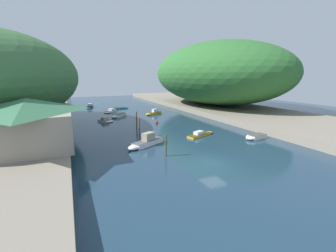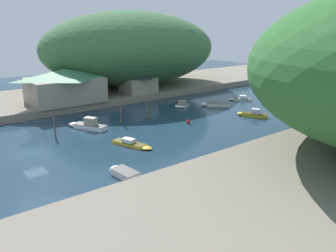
# 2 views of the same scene
# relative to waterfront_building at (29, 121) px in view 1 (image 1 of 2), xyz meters

# --- Properties ---
(water_surface) EXTENTS (130.00, 130.00, 0.00)m
(water_surface) POSITION_rel_waterfront_building_xyz_m (19.33, 18.67, -4.30)
(water_surface) COLOR #1E384C
(water_surface) RESTS_ON ground
(left_bank) EXTENTS (22.00, 120.00, 1.28)m
(left_bank) POSITION_rel_waterfront_building_xyz_m (-6.73, 18.67, -3.66)
(left_bank) COLOR gray
(left_bank) RESTS_ON ground
(right_bank) EXTENTS (22.00, 120.00, 1.28)m
(right_bank) POSITION_rel_waterfront_building_xyz_m (45.38, 18.67, -3.66)
(right_bank) COLOR gray
(right_bank) RESTS_ON ground
(hillside_right) EXTENTS (34.48, 48.27, 18.36)m
(hillside_right) POSITION_rel_waterfront_building_xyz_m (46.48, 25.46, 6.16)
(hillside_right) COLOR #2D662D
(hillside_right) RESTS_ON right_bank
(waterfront_building) EXTENTS (10.23, 13.35, 5.86)m
(waterfront_building) POSITION_rel_waterfront_building_xyz_m (0.00, 0.00, 0.00)
(waterfront_building) COLOR gray
(waterfront_building) RESTS_ON left_bank
(boathouse_shed) EXTENTS (5.97, 6.88, 4.72)m
(boathouse_shed) POSITION_rel_waterfront_building_xyz_m (1.02, 14.96, -0.58)
(boathouse_shed) COLOR gray
(boathouse_shed) RESTS_ON left_bank
(boat_small_dinghy) EXTENTS (2.41, 5.07, 1.29)m
(boat_small_dinghy) POSITION_rel_waterfront_building_xyz_m (10.80, 43.35, -3.89)
(boat_small_dinghy) COLOR navy
(boat_small_dinghy) RESTS_ON water_surface
(boat_navy_launch) EXTENTS (5.03, 3.22, 1.38)m
(boat_navy_launch) POSITION_rel_waterfront_building_xyz_m (24.38, 22.52, -3.88)
(boat_navy_launch) COLOR gold
(boat_navy_launch) RESTS_ON water_surface
(boat_yellow_tender) EXTENTS (3.39, 3.89, 1.01)m
(boat_yellow_tender) POSITION_rel_waterfront_building_xyz_m (11.74, 17.76, -4.00)
(boat_yellow_tender) COLOR white
(boat_yellow_tender) RESTS_ON water_surface
(boat_red_skiff) EXTENTS (3.88, 2.00, 0.68)m
(boat_red_skiff) POSITION_rel_waterfront_building_xyz_m (30.97, -5.82, -3.97)
(boat_red_skiff) COLOR silver
(boat_red_skiff) RESTS_ON water_surface
(boat_moored_right) EXTENTS (6.27, 4.36, 1.78)m
(boat_moored_right) POSITION_rel_waterfront_building_xyz_m (14.00, -2.20, -3.77)
(boat_moored_right) COLOR white
(boat_moored_right) RESTS_ON water_surface
(boat_white_cruiser) EXTENTS (4.78, 5.14, 0.69)m
(boat_white_cruiser) POSITION_rel_waterfront_building_xyz_m (15.37, 22.79, -3.96)
(boat_white_cruiser) COLOR silver
(boat_white_cruiser) RESTS_ON water_surface
(boat_far_right_bank) EXTENTS (5.12, 3.21, 0.40)m
(boat_far_right_bank) POSITION_rel_waterfront_building_xyz_m (19.22, 36.39, -4.11)
(boat_far_right_bank) COLOR teal
(boat_far_right_bank) RESTS_ON water_surface
(boat_mid_channel) EXTENTS (5.90, 3.28, 0.86)m
(boat_mid_channel) POSITION_rel_waterfront_building_xyz_m (24.35, -0.58, -4.04)
(boat_mid_channel) COLOR gold
(boat_mid_channel) RESTS_ON water_surface
(boat_open_rowboat) EXTENTS (4.34, 4.50, 0.94)m
(boat_open_rowboat) POSITION_rel_waterfront_building_xyz_m (14.86, 30.67, -4.02)
(boat_open_rowboat) COLOR white
(boat_open_rowboat) RESTS_ON water_surface
(mooring_post_nearest) EXTENTS (0.23, 0.23, 2.80)m
(mooring_post_nearest) POSITION_rel_waterfront_building_xyz_m (15.06, -7.23, -2.89)
(mooring_post_nearest) COLOR brown
(mooring_post_nearest) RESTS_ON water_surface
(mooring_post_middle) EXTENTS (0.23, 0.23, 3.20)m
(mooring_post_middle) POSITION_rel_waterfront_building_xyz_m (14.83, 3.08, -2.69)
(mooring_post_middle) COLOR brown
(mooring_post_middle) RESTS_ON water_surface
(mooring_post_fourth) EXTENTS (0.24, 0.24, 3.50)m
(mooring_post_fourth) POSITION_rel_waterfront_building_xyz_m (15.65, 7.47, -2.54)
(mooring_post_fourth) COLOR brown
(mooring_post_fourth) RESTS_ON water_surface
(channel_buoy_near) EXTENTS (0.58, 0.58, 0.87)m
(channel_buoy_near) POSITION_rel_waterfront_building_xyz_m (21.07, 11.40, -3.96)
(channel_buoy_near) COLOR red
(channel_buoy_near) RESTS_ON water_surface
(person_on_quay) EXTENTS (0.22, 0.38, 1.69)m
(person_on_quay) POSITION_rel_waterfront_building_xyz_m (1.81, 0.93, -2.04)
(person_on_quay) COLOR #282D3D
(person_on_quay) RESTS_ON left_bank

